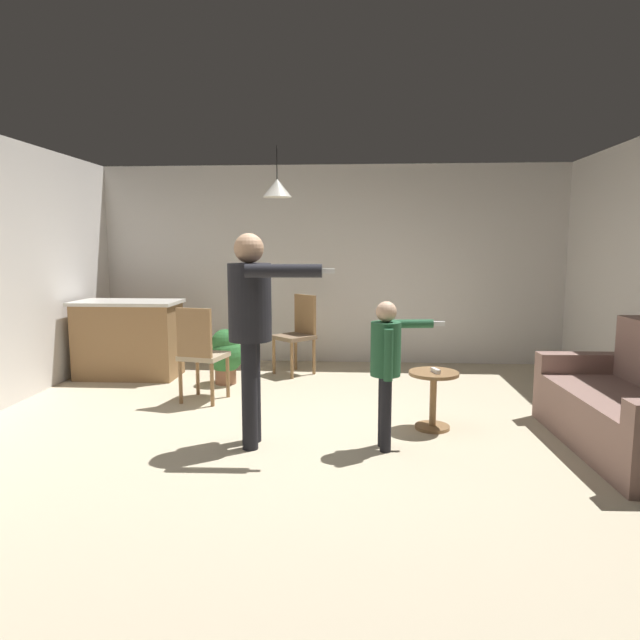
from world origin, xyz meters
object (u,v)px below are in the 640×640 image
(kitchen_counter, at_px, (129,339))
(spare_remote_on_table, at_px, (436,371))
(couch_floral, at_px, (635,410))
(person_adult, at_px, (252,316))
(dining_chair_near_wall, at_px, (298,331))
(potted_plant_corner, at_px, (225,354))
(person_child, at_px, (387,358))
(dining_chair_by_counter, at_px, (200,351))
(side_table_by_couch, at_px, (433,393))

(kitchen_counter, distance_m, spare_remote_on_table, 3.93)
(couch_floral, height_order, person_adult, person_adult)
(dining_chair_near_wall, bearing_deg, potted_plant_corner, 80.45)
(person_adult, relative_size, dining_chair_near_wall, 1.72)
(person_adult, height_order, potted_plant_corner, person_adult)
(person_child, relative_size, dining_chair_near_wall, 1.19)
(kitchen_counter, xyz_separation_m, spare_remote_on_table, (3.50, -1.78, 0.06))
(couch_floral, xyz_separation_m, person_adult, (-3.04, -0.08, 0.74))
(kitchen_counter, relative_size, person_child, 1.06)
(dining_chair_near_wall, bearing_deg, person_child, 154.54)
(couch_floral, relative_size, person_adult, 1.06)
(spare_remote_on_table, bearing_deg, person_adult, -162.89)
(person_adult, height_order, dining_chair_by_counter, person_adult)
(spare_remote_on_table, bearing_deg, side_table_by_couch, 104.21)
(potted_plant_corner, bearing_deg, dining_chair_near_wall, 36.56)
(side_table_by_couch, height_order, potted_plant_corner, potted_plant_corner)
(person_adult, bearing_deg, side_table_by_couch, 106.60)
(dining_chair_by_counter, xyz_separation_m, potted_plant_corner, (0.07, 0.79, -0.19))
(side_table_by_couch, bearing_deg, potted_plant_corner, 146.25)
(couch_floral, distance_m, dining_chair_by_counter, 3.98)
(kitchen_counter, distance_m, person_child, 3.80)
(kitchen_counter, height_order, dining_chair_near_wall, dining_chair_near_wall)
(side_table_by_couch, distance_m, person_child, 0.80)
(dining_chair_by_counter, distance_m, potted_plant_corner, 0.82)
(kitchen_counter, xyz_separation_m, dining_chair_near_wall, (2.07, 0.34, 0.07))
(person_child, bearing_deg, person_adult, -96.44)
(kitchen_counter, height_order, dining_chair_by_counter, dining_chair_by_counter)
(person_adult, bearing_deg, kitchen_counter, -140.64)
(couch_floral, bearing_deg, dining_chair_near_wall, 47.53)
(dining_chair_near_wall, bearing_deg, kitchen_counter, 53.33)
(kitchen_counter, relative_size, potted_plant_corner, 1.94)
(potted_plant_corner, bearing_deg, couch_floral, -27.10)
(potted_plant_corner, bearing_deg, person_adult, -70.44)
(dining_chair_by_counter, height_order, spare_remote_on_table, dining_chair_by_counter)
(dining_chair_by_counter, relative_size, spare_remote_on_table, 7.69)
(couch_floral, height_order, side_table_by_couch, couch_floral)
(person_adult, bearing_deg, couch_floral, 89.54)
(dining_chair_near_wall, bearing_deg, person_adult, 131.82)
(couch_floral, xyz_separation_m, potted_plant_corner, (-3.75, 1.92, 0.03))
(potted_plant_corner, xyz_separation_m, spare_remote_on_table, (2.24, -1.53, 0.18))
(couch_floral, height_order, spare_remote_on_table, couch_floral)
(person_adult, distance_m, dining_chair_by_counter, 1.52)
(couch_floral, bearing_deg, kitchen_counter, 64.61)
(person_adult, relative_size, dining_chair_by_counter, 1.72)
(kitchen_counter, distance_m, person_adult, 3.05)
(person_child, xyz_separation_m, dining_chair_near_wall, (-0.98, 2.60, -0.20))
(spare_remote_on_table, bearing_deg, potted_plant_corner, 145.68)
(couch_floral, bearing_deg, person_child, 90.65)
(person_adult, xyz_separation_m, dining_chair_by_counter, (-0.78, 1.20, -0.52))
(side_table_by_couch, height_order, dining_chair_by_counter, dining_chair_by_counter)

